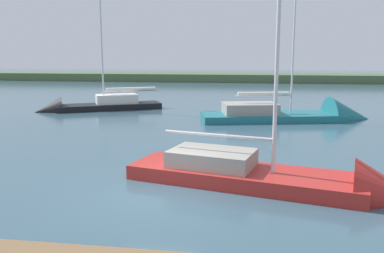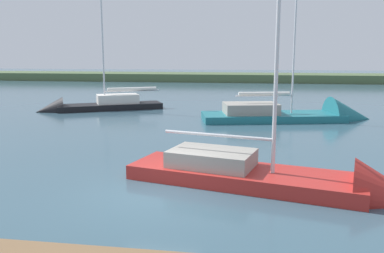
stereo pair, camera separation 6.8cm
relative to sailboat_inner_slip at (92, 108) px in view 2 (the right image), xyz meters
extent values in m
plane|color=#385666|center=(-9.10, 17.37, -0.17)|extent=(200.00, 200.00, 0.00)
cube|color=#4C603D|center=(-9.10, -34.98, -0.17)|extent=(180.00, 8.00, 2.40)
cube|color=black|center=(-1.20, -0.61, -0.15)|extent=(7.86, 5.41, 0.83)
cone|color=black|center=(2.72, 1.39, -0.15)|extent=(2.66, 2.75, 2.12)
cube|color=silver|center=(-1.71, -0.87, 0.61)|extent=(3.46, 2.82, 0.70)
cylinder|color=silver|center=(-0.84, -0.43, 4.72)|extent=(0.13, 0.13, 8.91)
cylinder|color=silver|center=(-2.71, -1.39, 1.21)|extent=(3.80, 2.01, 0.10)
cylinder|color=silver|center=(-2.71, -1.39, 1.33)|extent=(3.51, 1.99, 0.29)
cube|color=#B22823|center=(-11.72, 15.94, -0.09)|extent=(7.84, 3.98, 0.78)
cube|color=gray|center=(-10.66, 15.67, 0.57)|extent=(3.08, 2.37, 0.54)
cylinder|color=silver|center=(-12.64, 16.17, 5.20)|extent=(0.12, 0.12, 9.80)
cylinder|color=silver|center=(-10.82, 15.71, 1.36)|extent=(3.66, 1.02, 0.10)
cube|color=#1E6B75|center=(-13.20, 2.85, -0.16)|extent=(9.23, 4.80, 0.88)
cone|color=#1E6B75|center=(-18.21, 1.73, -0.16)|extent=(3.24, 3.46, 2.96)
cube|color=gray|center=(-11.85, 3.15, 0.61)|extent=(3.72, 2.91, 0.66)
cylinder|color=silver|center=(-14.43, 2.57, 5.26)|extent=(0.12, 0.12, 9.96)
cylinder|color=silver|center=(-12.67, 2.97, 1.42)|extent=(3.54, 0.88, 0.09)
cylinder|color=silver|center=(-12.67, 2.97, 1.54)|extent=(3.22, 0.94, 0.24)
camera|label=1|loc=(-11.88, 28.65, 3.98)|focal=37.60mm
camera|label=2|loc=(-11.95, 28.64, 3.98)|focal=37.60mm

